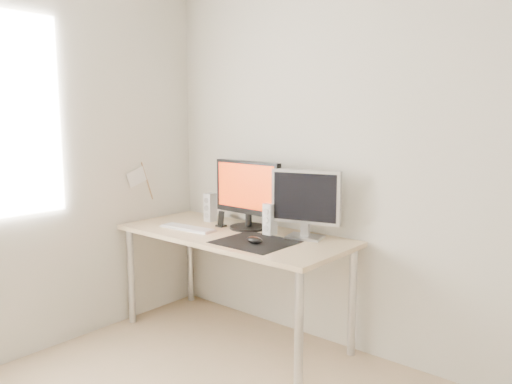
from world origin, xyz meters
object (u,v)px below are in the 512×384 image
Objects in this scene: speaker_right at (270,219)px; main_monitor at (248,192)px; speaker_left at (210,207)px; desk at (233,244)px; mouse at (255,240)px; keyboard at (188,228)px; phone_dock at (221,222)px; second_monitor at (306,201)px.

main_monitor is at bearing 170.00° from speaker_right.
desk is at bearing -23.73° from speaker_left.
keyboard is (-0.61, 0.01, -0.02)m from mouse.
phone_dock is (-0.41, -0.03, -0.07)m from speaker_right.
speaker_right is 1.87× the size of phone_dock.
speaker_right reaches higher than mouse.
desk is at bearing 20.98° from keyboard.
speaker_left is (-0.67, 0.30, 0.08)m from mouse.
speaker_right reaches higher than phone_dock.
mouse is 0.41m from second_monitor.
second_monitor reaches higher than desk.
speaker_left is 1.00× the size of speaker_right.
mouse is at bearing -116.40° from second_monitor.
keyboard is at bearing -121.20° from phone_dock.
phone_dock is (-0.64, -0.10, -0.21)m from second_monitor.
mouse is 0.34m from desk.
keyboard is (-0.53, -0.23, -0.10)m from speaker_right.
mouse is at bearing -72.96° from speaker_right.
second_monitor is (0.16, 0.31, 0.22)m from mouse.
speaker_right is (-0.23, -0.07, -0.14)m from second_monitor.
desk is 7.71× the size of speaker_right.
desk is 0.37m from main_monitor.
second_monitor is at bearing 21.80° from keyboard.
second_monitor is at bearing 63.60° from mouse.
main_monitor is (-0.30, 0.28, 0.23)m from mouse.
desk is 0.23m from phone_dock.
mouse is 0.20× the size of main_monitor.
desk is 2.90× the size of main_monitor.
speaker_left is (-0.37, 0.01, -0.15)m from main_monitor.
second_monitor is 0.28m from speaker_right.
main_monitor reaches higher than speaker_left.
second_monitor is at bearing 3.74° from main_monitor.
speaker_right is 0.59m from keyboard.
speaker_right reaches higher than desk.
phone_dock reaches higher than mouse.
keyboard is at bearing -159.02° from desk.
main_monitor reaches higher than phone_dock.
main_monitor is at bearing 21.62° from phone_dock.
speaker_left and speaker_right have the same top height.
second_monitor is 4.01× the size of phone_dock.
desk is 7.71× the size of speaker_left.
phone_dock is at bearing 156.53° from desk.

